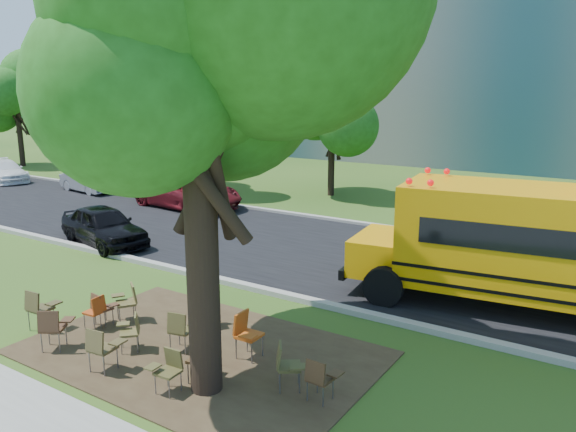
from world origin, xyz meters
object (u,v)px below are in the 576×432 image
Objects in this scene: bg_car_red at (188,192)px; chair_2 at (53,325)px; pedestrian_b at (100,167)px; chair_13 at (320,376)px; chair_4 at (101,346)px; bg_car_white at (5,171)px; chair_0 at (39,306)px; chair_12 at (246,331)px; main_tree at (194,27)px; chair_5 at (168,367)px; chair_9 at (128,299)px; chair_1 at (101,306)px; black_car at (104,226)px; chair_6 at (204,354)px; pedestrian_a at (166,167)px; chair_3 at (132,328)px; chair_8 at (96,309)px; chair_10 at (207,306)px; chair_11 at (181,327)px; chair_7 at (286,363)px; bg_car_silver at (88,181)px.

chair_2 is at bearing -142.30° from bg_car_red.
chair_13 is at bearing 10.31° from pedestrian_b.
bg_car_white reaches higher than chair_4.
chair_12 reaches higher than chair_0.
main_tree reaches higher than chair_12.
chair_5 is 0.89× the size of chair_9.
chair_5 is (3.10, 0.11, -0.07)m from chair_2.
chair_1 is 0.96× the size of chair_13.
chair_4 is 0.23× the size of black_car.
pedestrian_a is at bearing 34.48° from chair_6.
chair_13 reaches higher than chair_5.
chair_13 is (5.67, -0.07, 0.02)m from chair_1.
pedestrian_a reaches higher than chair_3.
chair_12 is 26.32m from bg_car_white.
chair_4 is at bearing -130.47° from chair_8.
chair_10 is 0.91× the size of chair_11.
chair_0 is (-4.73, -0.09, -5.58)m from main_tree.
chair_10 is 21.93m from pedestrian_b.
chair_6 reaches higher than chair_7.
bg_car_red is at bearing 88.40° from chair_2.
chair_11 reaches higher than chair_8.
bg_car_red is (-10.94, 11.36, -5.42)m from main_tree.
chair_4 is 1.02× the size of chair_11.
chair_0 is 1.02× the size of chair_2.
pedestrian_a reaches higher than chair_7.
chair_8 is 0.97× the size of chair_13.
chair_9 is at bearing -91.54° from chair_12.
chair_3 is 24.74m from bg_car_white.
black_car is (-7.41, 3.26, 0.18)m from chair_10.
chair_2 is 5.63m from chair_13.
chair_3 is at bearing 97.58° from chair_4.
chair_12 reaches higher than chair_4.
chair_13 is at bearing 20.65° from main_tree.
bg_car_silver reaches higher than chair_0.
chair_5 is at bearing -11.32° from chair_1.
bg_car_silver reaches higher than chair_2.
chair_10 is at bearing -148.77° from chair_7.
chair_8 is (-3.74, 0.64, -5.67)m from main_tree.
chair_1 is at bearing -119.93° from bg_car_silver.
chair_7 is 1.08× the size of chair_13.
chair_2 is 3.94m from chair_12.
chair_6 is at bearing -162.87° from chair_13.
pedestrian_a is (-12.29, 14.52, 0.51)m from chair_8.
chair_5 is at bearing -138.95° from main_tree.
pedestrian_b is (-18.10, 14.62, 0.26)m from chair_4.
chair_9 is 12.52m from bg_car_red.
chair_5 is at bearing -13.60° from chair_12.
chair_0 is at bearing -8.03° from chair_5.
chair_2 reaches higher than chair_7.
black_car is (-5.69, 3.98, 0.12)m from chair_9.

